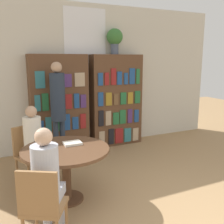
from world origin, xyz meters
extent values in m
cube|color=beige|center=(0.00, 3.49, 1.50)|extent=(6.40, 0.06, 3.00)
cube|color=white|center=(0.00, 3.45, 2.35)|extent=(0.90, 0.01, 1.10)
cube|color=brown|center=(-0.63, 3.30, 0.99)|extent=(1.14, 0.32, 1.98)
cube|color=tan|center=(-1.04, 3.13, 0.22)|extent=(0.16, 0.02, 0.32)
cube|color=black|center=(-0.85, 3.13, 0.22)|extent=(0.17, 0.02, 0.32)
cube|color=olive|center=(-0.63, 3.13, 0.19)|extent=(0.18, 0.02, 0.25)
cube|color=olive|center=(-0.41, 3.13, 0.20)|extent=(0.16, 0.02, 0.27)
cube|color=tan|center=(-0.22, 3.13, 0.18)|extent=(0.13, 0.02, 0.25)
cube|color=navy|center=(-1.06, 3.13, 0.61)|extent=(0.14, 0.02, 0.24)
cube|color=#2D707A|center=(-0.90, 3.13, 0.64)|extent=(0.11, 0.02, 0.30)
cube|color=#236638|center=(-0.71, 3.13, 0.66)|extent=(0.12, 0.02, 0.33)
cube|color=navy|center=(-0.53, 3.13, 0.65)|extent=(0.12, 0.02, 0.32)
cube|color=navy|center=(-0.36, 3.13, 0.62)|extent=(0.12, 0.02, 0.25)
cube|color=maroon|center=(-0.20, 3.13, 0.64)|extent=(0.12, 0.02, 0.30)
cube|color=#2D707A|center=(-1.08, 3.13, 1.07)|extent=(0.11, 0.02, 0.31)
cube|color=#236638|center=(-0.94, 3.13, 1.08)|extent=(0.12, 0.02, 0.33)
cube|color=tan|center=(-0.77, 3.13, 1.07)|extent=(0.13, 0.02, 0.30)
cube|color=navy|center=(-0.64, 3.13, 1.09)|extent=(0.09, 0.02, 0.34)
cube|color=maroon|center=(-0.49, 3.13, 1.06)|extent=(0.13, 0.02, 0.29)
cube|color=navy|center=(-0.32, 3.13, 1.07)|extent=(0.11, 0.02, 0.29)
cube|color=#4C2D6B|center=(-0.19, 3.13, 1.05)|extent=(0.12, 0.02, 0.26)
cube|color=#2D707A|center=(-1.01, 3.13, 1.51)|extent=(0.18, 0.02, 0.32)
cube|color=black|center=(-0.76, 3.13, 1.47)|extent=(0.16, 0.02, 0.25)
cube|color=#4C2D6B|center=(-0.49, 3.13, 1.47)|extent=(0.16, 0.02, 0.25)
cube|color=tan|center=(-0.25, 3.13, 1.48)|extent=(0.21, 0.02, 0.27)
cube|color=brown|center=(0.63, 3.30, 0.99)|extent=(1.14, 0.32, 1.98)
cube|color=tan|center=(0.21, 3.13, 0.21)|extent=(0.13, 0.02, 0.31)
cube|color=black|center=(0.43, 3.13, 0.23)|extent=(0.12, 0.02, 0.34)
cube|color=maroon|center=(0.62, 3.13, 0.22)|extent=(0.19, 0.02, 0.33)
cube|color=#2D707A|center=(0.84, 3.13, 0.21)|extent=(0.17, 0.02, 0.31)
cube|color=tan|center=(1.04, 3.13, 0.21)|extent=(0.14, 0.02, 0.29)
cube|color=black|center=(0.20, 3.13, 0.66)|extent=(0.11, 0.02, 0.33)
cube|color=tan|center=(0.36, 3.13, 0.64)|extent=(0.12, 0.02, 0.31)
cube|color=#236638|center=(0.55, 3.13, 0.62)|extent=(0.14, 0.02, 0.26)
cube|color=#236638|center=(0.71, 3.13, 0.64)|extent=(0.14, 0.02, 0.30)
cube|color=#4C2D6B|center=(0.89, 3.13, 0.64)|extent=(0.11, 0.02, 0.31)
cube|color=navy|center=(1.06, 3.13, 0.63)|extent=(0.11, 0.02, 0.28)
cube|color=navy|center=(0.19, 3.13, 1.06)|extent=(0.11, 0.02, 0.29)
cube|color=olive|center=(0.38, 3.13, 1.06)|extent=(0.13, 0.02, 0.27)
cube|color=brown|center=(0.55, 3.13, 1.04)|extent=(0.11, 0.02, 0.24)
cube|color=#236638|center=(0.72, 3.13, 1.05)|extent=(0.14, 0.02, 0.26)
cube|color=olive|center=(0.89, 3.13, 1.05)|extent=(0.12, 0.02, 0.25)
cube|color=#236638|center=(1.07, 3.13, 1.06)|extent=(0.13, 0.02, 0.27)
cube|color=navy|center=(0.19, 3.13, 1.48)|extent=(0.10, 0.02, 0.26)
cube|color=maroon|center=(0.33, 3.13, 1.48)|extent=(0.09, 0.02, 0.26)
cube|color=maroon|center=(0.49, 3.13, 1.52)|extent=(0.11, 0.02, 0.34)
cube|color=navy|center=(0.63, 3.13, 1.49)|extent=(0.11, 0.02, 0.27)
cube|color=navy|center=(0.78, 3.13, 1.47)|extent=(0.09, 0.02, 0.24)
cube|color=navy|center=(0.93, 3.13, 1.52)|extent=(0.13, 0.02, 0.34)
cube|color=#236638|center=(1.07, 3.13, 1.51)|extent=(0.09, 0.02, 0.32)
cylinder|color=#475166|center=(0.59, 3.30, 2.09)|extent=(0.16, 0.16, 0.23)
sphere|color=#387033|center=(0.59, 3.30, 2.34)|extent=(0.34, 0.34, 0.34)
cylinder|color=brown|center=(-1.03, 1.39, 0.01)|extent=(0.44, 0.44, 0.03)
cylinder|color=brown|center=(-1.03, 1.39, 0.36)|extent=(0.12, 0.12, 0.67)
cylinder|color=brown|center=(-1.03, 1.39, 0.72)|extent=(1.15, 1.15, 0.04)
cube|color=olive|center=(-1.46, 0.67, 0.40)|extent=(0.55, 0.55, 0.04)
cube|color=olive|center=(-1.55, 0.51, 0.65)|extent=(0.36, 0.23, 0.45)
cylinder|color=olive|center=(-1.52, 0.90, 0.19)|extent=(0.04, 0.04, 0.38)
cylinder|color=olive|center=(-1.22, 0.73, 0.19)|extent=(0.04, 0.04, 0.38)
cube|color=olive|center=(-1.37, 2.16, 0.40)|extent=(0.53, 0.53, 0.04)
cube|color=olive|center=(-1.44, 2.32, 0.65)|extent=(0.38, 0.19, 0.45)
cylinder|color=olive|center=(-1.14, 2.07, 0.19)|extent=(0.04, 0.04, 0.38)
cylinder|color=olive|center=(-1.46, 1.93, 0.19)|extent=(0.04, 0.04, 0.38)
cylinder|color=olive|center=(-1.28, 2.38, 0.19)|extent=(0.04, 0.04, 0.38)
cylinder|color=olive|center=(-1.59, 2.25, 0.19)|extent=(0.04, 0.04, 0.38)
cube|color=silver|center=(-1.31, 2.03, 0.48)|extent=(0.37, 0.40, 0.12)
cylinder|color=silver|center=(-1.34, 2.10, 0.79)|extent=(0.27, 0.27, 0.50)
sphere|color=tan|center=(-1.34, 2.10, 1.13)|extent=(0.17, 0.17, 0.17)
cylinder|color=silver|center=(-1.20, 1.96, 0.21)|extent=(0.10, 0.10, 0.42)
cylinder|color=silver|center=(-1.33, 1.90, 0.21)|extent=(0.10, 0.10, 0.42)
cube|color=#B2B7C6|center=(-1.38, 0.79, 0.48)|extent=(0.40, 0.42, 0.12)
cylinder|color=#B2B7C6|center=(-1.43, 0.72, 0.79)|extent=(0.28, 0.28, 0.50)
sphere|color=tan|center=(-1.43, 0.72, 1.13)|extent=(0.18, 0.18, 0.18)
cylinder|color=#B2B7C6|center=(-1.39, 0.93, 0.21)|extent=(0.10, 0.10, 0.42)
cylinder|color=#B2B7C6|center=(-1.26, 0.85, 0.21)|extent=(0.10, 0.10, 0.42)
cylinder|color=#232D3D|center=(-0.84, 2.79, 0.39)|extent=(0.10, 0.10, 0.79)
cylinder|color=#232D3D|center=(-0.72, 2.79, 0.39)|extent=(0.10, 0.10, 0.79)
cylinder|color=#232D3D|center=(-0.78, 2.79, 1.22)|extent=(0.27, 0.27, 0.85)
sphere|color=tan|center=(-0.78, 2.79, 1.74)|extent=(0.19, 0.19, 0.19)
cylinder|color=#232D3D|center=(-0.70, 3.04, 1.43)|extent=(0.07, 0.30, 0.07)
cube|color=silver|center=(-0.90, 1.51, 0.75)|extent=(0.24, 0.18, 0.03)
camera|label=1|loc=(-1.87, -1.83, 1.89)|focal=42.00mm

